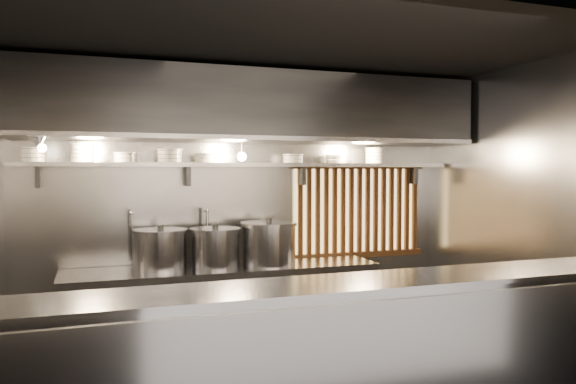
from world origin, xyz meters
TOP-DOWN VIEW (x-y plane):
  - ceiling at (0.00, 0.00)m, footprint 4.50×4.50m
  - wall_back at (0.00, 1.50)m, footprint 4.50×0.00m
  - wall_right at (2.25, 0.00)m, footprint 0.00×3.00m
  - serving_counter at (0.00, -0.96)m, footprint 4.50×0.56m
  - cooking_bench at (-0.30, 1.13)m, footprint 3.00×0.70m
  - bowl_shelf at (0.00, 1.32)m, footprint 4.40×0.34m
  - exhaust_hood at (0.00, 1.10)m, footprint 4.40×0.81m
  - wood_screen at (1.30, 1.45)m, footprint 1.56×0.09m
  - faucet_left at (-1.15, 1.37)m, footprint 0.04×0.30m
  - faucet_right at (-0.45, 1.37)m, footprint 0.04×0.30m
  - heat_lamp at (-1.90, 0.85)m, footprint 0.25×0.35m
  - pendant_bulb at (-0.10, 1.20)m, footprint 0.09×0.09m
  - stock_pot_left at (-0.89, 1.18)m, footprint 0.51×0.51m
  - stock_pot_mid at (-0.39, 1.11)m, footprint 0.58×0.58m
  - stock_pot_right at (0.14, 1.09)m, footprint 0.61×0.61m
  - bowl_stack_0 at (-1.99, 1.32)m, footprint 0.22×0.22m
  - bowl_stack_1 at (-1.57, 1.32)m, footprint 0.22×0.22m
  - bowl_stack_2 at (-1.19, 1.32)m, footprint 0.22×0.22m
  - bowl_stack_3 at (-0.78, 1.32)m, footprint 0.24×0.24m
  - bowl_stack_4 at (-0.44, 1.32)m, footprint 0.22×0.22m
  - bowl_stack_5 at (0.48, 1.32)m, footprint 0.22×0.22m
  - bowl_stack_6 at (0.95, 1.32)m, footprint 0.20×0.20m
  - bowl_stack_7 at (1.42, 1.32)m, footprint 0.20×0.20m

SIDE VIEW (x-z plane):
  - cooking_bench at x=-0.30m, z-range 0.00..0.90m
  - serving_counter at x=0.00m, z-range 0.00..1.13m
  - stock_pot_left at x=-0.89m, z-range 0.88..1.30m
  - stock_pot_mid at x=-0.39m, z-range 0.88..1.30m
  - stock_pot_right at x=0.14m, z-range 0.88..1.34m
  - faucet_left at x=-1.15m, z-range 1.06..1.56m
  - faucet_right at x=-0.45m, z-range 1.06..1.56m
  - wood_screen at x=1.30m, z-range 0.86..1.90m
  - wall_back at x=0.00m, z-range -0.85..3.65m
  - wall_right at x=2.25m, z-range -0.10..2.90m
  - bowl_shelf at x=0.00m, z-range 1.86..1.90m
  - bowl_stack_2 at x=-1.19m, z-range 1.90..1.99m
  - bowl_stack_5 at x=0.48m, z-range 1.90..1.99m
  - bowl_stack_4 at x=-0.44m, z-range 1.90..1.99m
  - bowl_stack_6 at x=0.95m, z-range 1.90..1.99m
  - pendant_bulb at x=-0.10m, z-range 1.87..2.05m
  - bowl_stack_3 at x=-0.78m, z-range 1.90..2.03m
  - bowl_stack_0 at x=-1.99m, z-range 1.90..2.03m
  - bowl_stack_1 at x=-1.57m, z-range 1.90..2.07m
  - bowl_stack_7 at x=1.42m, z-range 1.90..2.07m
  - heat_lamp at x=-1.90m, z-range 1.97..2.17m
  - exhaust_hood at x=0.00m, z-range 2.10..2.75m
  - ceiling at x=0.00m, z-range 2.80..2.80m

